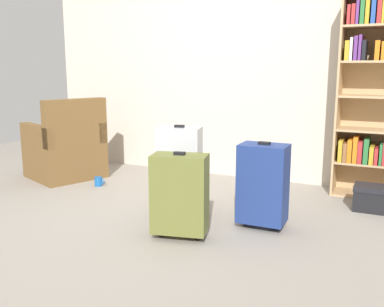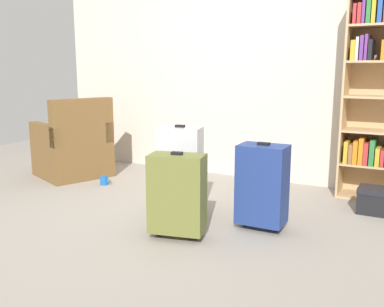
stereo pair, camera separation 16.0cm
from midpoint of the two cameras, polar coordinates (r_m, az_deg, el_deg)
The scene contains 9 objects.
ground_plane at distance 3.46m, azimuth -7.20°, elevation -9.65°, with size 8.28×8.28×0.00m, color gray.
back_wall at distance 4.95m, azimuth 4.73°, elevation 12.00°, with size 4.73×0.10×2.60m, color beige.
bookshelf at distance 4.40m, azimuth 22.76°, elevation 8.20°, with size 0.80×0.34×1.90m.
armchair at distance 5.11m, azimuth -16.98°, elevation 0.44°, with size 0.91×0.91×0.90m.
mug at distance 4.71m, azimuth -13.07°, elevation -3.58°, with size 0.12×0.08×0.10m.
storage_box at distance 4.07m, azimuth 22.77°, elevation -5.49°, with size 0.49×0.24×0.22m.
suitcase_olive at distance 3.15m, azimuth -3.07°, elevation -5.29°, with size 0.44×0.31×0.64m.
suitcase_navy_blue at distance 3.37m, azimuth 7.92°, elevation -3.92°, with size 0.36×0.25×0.68m.
suitcase_silver at distance 3.64m, azimuth -2.90°, elevation -2.02°, with size 0.39×0.29×0.76m.
Camera 1 is at (1.70, -2.74, 1.22)m, focal length 40.81 mm.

